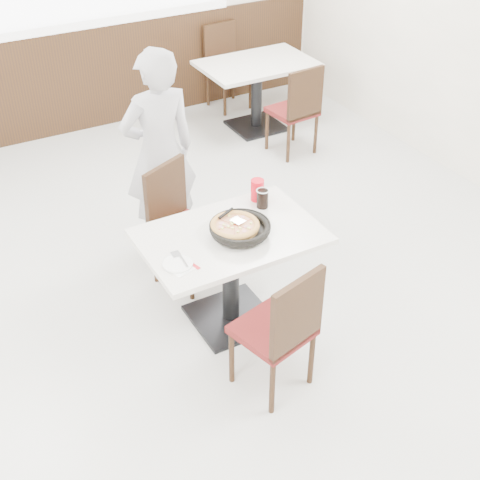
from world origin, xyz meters
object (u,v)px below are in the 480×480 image
bg_table_right (256,96)px  red_cup (257,190)px  cola_glass (263,199)px  pizza_pan (240,230)px  bg_chair_right_far (229,68)px  chair_near (273,327)px  pizza (235,227)px  side_plate (178,264)px  chair_far (187,228)px  diner_person (159,153)px  main_table (231,278)px  bg_chair_right_near (292,109)px

bg_table_right → red_cup: bearing=-120.3°
cola_glass → bg_table_right: cola_glass is taller
bg_table_right → pizza_pan: bearing=-122.3°
cola_glass → bg_table_right: 2.92m
cola_glass → bg_chair_right_far: bearing=65.7°
chair_near → pizza: (0.09, 0.64, 0.34)m
red_cup → chair_near: bearing=-114.9°
cola_glass → chair_near: bearing=-116.6°
side_plate → bg_chair_right_far: bg_chair_right_far is taller
side_plate → chair_far: bearing=61.8°
red_cup → bg_chair_right_far: (1.41, 3.06, -0.35)m
pizza_pan → cola_glass: size_ratio=2.99×
chair_near → bg_table_right: chair_near is taller
pizza_pan → red_cup: 0.48m
pizza → cola_glass: (0.34, 0.21, 0.00)m
cola_glass → red_cup: (0.02, 0.10, 0.02)m
cola_glass → diner_person: (-0.37, 0.95, 0.03)m
main_table → red_cup: red_cup is taller
bg_table_right → bg_chair_right_far: bg_chair_right_far is taller
cola_glass → red_cup: bearing=80.4°
red_cup → bg_chair_right_far: 3.39m
main_table → side_plate: size_ratio=6.29×
pizza → bg_chair_right_far: bg_chair_right_far is taller
cola_glass → diner_person: size_ratio=0.08×
pizza_pan → bg_chair_right_near: size_ratio=0.41×
chair_near → bg_chair_right_far: size_ratio=1.00×
main_table → pizza_pan: bearing=-45.8°
pizza → bg_chair_right_far: (1.77, 3.37, -0.34)m
diner_person → bg_chair_right_far: (1.80, 2.21, -0.37)m
chair_far → red_cup: bearing=121.3°
chair_near → side_plate: (-0.38, 0.52, 0.28)m
pizza_pan → pizza: pizza is taller
chair_far → diner_person: 0.67m
chair_near → bg_chair_right_far: bearing=50.6°
bg_table_right → chair_near: bearing=-118.8°
main_table → bg_chair_right_far: size_ratio=1.26×
red_cup → bg_chair_right_near: size_ratio=0.17×
main_table → bg_table_right: bearing=56.6°
red_cup → bg_table_right: red_cup is taller
cola_glass → diner_person: diner_person is taller
bg_chair_right_far → diner_person: bearing=45.2°
main_table → bg_chair_right_near: bearing=48.2°
side_plate → cola_glass: 0.88m
chair_far → pizza_pan: 0.72m
pizza_pan → side_plate: size_ratio=2.04×
main_table → cola_glass: bearing=27.5°
pizza → bg_chair_right_near: bearing=48.9°
cola_glass → bg_chair_right_far: size_ratio=0.14×
pizza_pan → red_cup: (0.33, 0.34, 0.04)m
pizza → bg_table_right: bearing=57.1°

